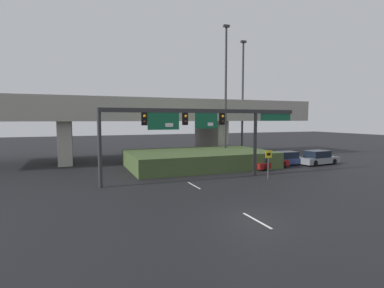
% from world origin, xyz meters
% --- Properties ---
extents(ground_plane, '(160.00, 160.00, 0.00)m').
position_xyz_m(ground_plane, '(0.00, 0.00, 0.00)').
color(ground_plane, black).
extents(lane_markings, '(0.14, 43.12, 0.01)m').
position_xyz_m(lane_markings, '(0.00, 12.03, 0.00)').
color(lane_markings, silver).
rests_on(lane_markings, ground).
extents(signal_gantry, '(16.67, 0.44, 5.66)m').
position_xyz_m(signal_gantry, '(1.18, 9.79, 4.64)').
color(signal_gantry, '#2D2D30').
rests_on(signal_gantry, ground).
extents(speed_limit_sign, '(0.60, 0.11, 2.37)m').
position_xyz_m(speed_limit_sign, '(6.54, 8.04, 1.55)').
color(speed_limit_sign, '#4C4C4C').
rests_on(speed_limit_sign, ground).
extents(highway_light_pole_near, '(0.70, 0.36, 14.30)m').
position_xyz_m(highway_light_pole_near, '(11.29, 20.14, 7.53)').
color(highway_light_pole_near, '#2D2D30').
rests_on(highway_light_pole_near, ground).
extents(highway_light_pole_far, '(0.70, 0.36, 15.11)m').
position_xyz_m(highway_light_pole_far, '(7.75, 17.84, 7.93)').
color(highway_light_pole_far, '#2D2D30').
rests_on(highway_light_pole_far, ground).
extents(overpass_bridge, '(42.45, 9.66, 7.20)m').
position_xyz_m(overpass_bridge, '(-0.00, 24.49, 5.09)').
color(overpass_bridge, '#A39E93').
rests_on(overpass_bridge, ground).
extents(grass_embankment, '(14.18, 8.77, 1.60)m').
position_xyz_m(grass_embankment, '(3.73, 15.88, 0.80)').
color(grass_embankment, '#42562D').
rests_on(grass_embankment, ground).
extents(parked_sedan_near_right, '(4.70, 2.78, 1.36)m').
position_xyz_m(parked_sedan_near_right, '(9.71, 12.48, 0.63)').
color(parked_sedan_near_right, maroon).
rests_on(parked_sedan_near_right, ground).
extents(parked_sedan_mid_right, '(4.36, 2.05, 1.42)m').
position_xyz_m(parked_sedan_mid_right, '(12.83, 13.58, 0.66)').
color(parked_sedan_mid_right, navy).
rests_on(parked_sedan_mid_right, ground).
extents(parked_sedan_far_right, '(4.87, 2.33, 1.50)m').
position_xyz_m(parked_sedan_far_right, '(16.18, 12.62, 0.69)').
color(parked_sedan_far_right, gray).
rests_on(parked_sedan_far_right, ground).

